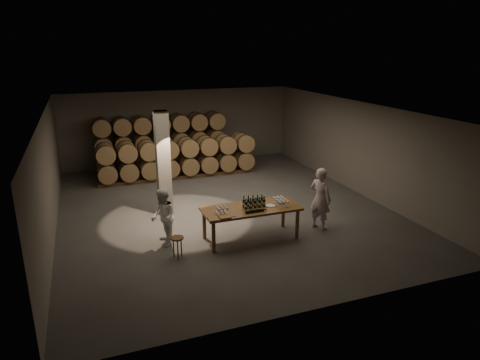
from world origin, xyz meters
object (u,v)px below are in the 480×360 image
object	(u,v)px
notebook_near	(225,217)
person_man	(320,199)
person_woman	(163,217)
stool	(177,241)
tasting_table	(251,211)
bottle_cluster	(254,203)
plate	(270,206)

from	to	relation	value
notebook_near	person_man	distance (m)	2.99
person_man	person_woman	world-z (taller)	person_man
stool	person_woman	bearing A→B (deg)	101.75
tasting_table	bottle_cluster	xyz separation A→B (m)	(0.10, 0.02, 0.22)
bottle_cluster	person_man	bearing A→B (deg)	-1.68
bottle_cluster	notebook_near	xyz separation A→B (m)	(-0.97, -0.44, -0.10)
stool	person_woman	size ratio (longest dim) A/B	0.35
bottle_cluster	stool	bearing A→B (deg)	-169.52
stool	plate	bearing A→B (deg)	6.81
plate	person_woman	distance (m)	2.86
person_woman	stool	bearing A→B (deg)	11.51
bottle_cluster	plate	size ratio (longest dim) A/B	2.27
tasting_table	stool	world-z (taller)	tasting_table
tasting_table	stool	bearing A→B (deg)	-169.62
person_woman	plate	bearing A→B (deg)	79.24
notebook_near	person_man	bearing A→B (deg)	7.02
bottle_cluster	stool	size ratio (longest dim) A/B	1.11
plate	person_man	world-z (taller)	person_man
tasting_table	stool	distance (m)	2.16
person_woman	notebook_near	bearing A→B (deg)	57.82
notebook_near	stool	world-z (taller)	notebook_near
tasting_table	notebook_near	xyz separation A→B (m)	(-0.87, -0.42, 0.12)
bottle_cluster	notebook_near	bearing A→B (deg)	-155.47
bottle_cluster	notebook_near	distance (m)	1.07
bottle_cluster	notebook_near	size ratio (longest dim) A/B	2.17
stool	person_woman	xyz separation A→B (m)	(-0.17, 0.84, 0.33)
bottle_cluster	plate	world-z (taller)	bottle_cluster
plate	stool	bearing A→B (deg)	-173.19
tasting_table	bottle_cluster	bearing A→B (deg)	12.58
notebook_near	person_woman	size ratio (longest dim) A/B	0.18
person_man	person_woman	xyz separation A→B (m)	(-4.37, 0.49, -0.13)
tasting_table	person_woman	xyz separation A→B (m)	(-2.27, 0.45, -0.03)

